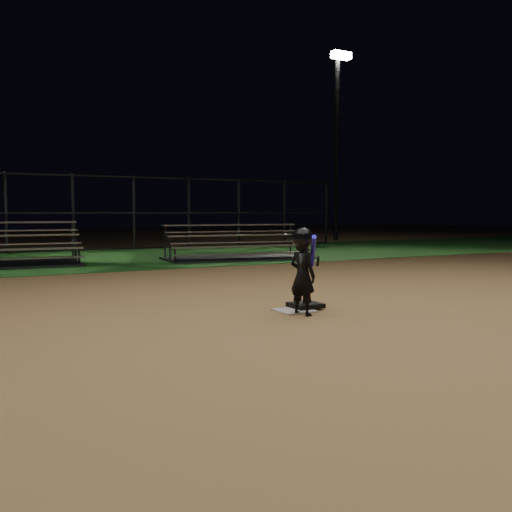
{
  "coord_description": "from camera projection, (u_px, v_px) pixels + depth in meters",
  "views": [
    {
      "loc": [
        -4.04,
        -6.2,
        1.27
      ],
      "look_at": [
        0.0,
        1.0,
        0.65
      ],
      "focal_mm": 40.86,
      "sensor_mm": 36.0,
      "label": 1
    }
  ],
  "objects": [
    {
      "name": "ground",
      "position": [
        294.0,
        312.0,
        7.46
      ],
      "size": [
        80.0,
        80.0,
        0.0
      ],
      "primitive_type": "plane",
      "color": "#AD834E",
      "rests_on": "ground"
    },
    {
      "name": "grass_strip",
      "position": [
        98.0,
        258.0,
        16.16
      ],
      "size": [
        60.0,
        8.0,
        0.01
      ],
      "primitive_type": "cube",
      "color": "#194C18",
      "rests_on": "ground"
    },
    {
      "name": "home_plate",
      "position": [
        294.0,
        311.0,
        7.46
      ],
      "size": [
        0.45,
        0.45,
        0.02
      ],
      "primitive_type": "cube",
      "color": "beige",
      "rests_on": "ground"
    },
    {
      "name": "batting_tee",
      "position": [
        306.0,
        296.0,
        7.64
      ],
      "size": [
        0.38,
        0.38,
        0.81
      ],
      "color": "black",
      "rests_on": "home_plate"
    },
    {
      "name": "child_batter",
      "position": [
        303.0,
        269.0,
        7.15
      ],
      "size": [
        0.45,
        0.61,
        1.09
      ],
      "rotation": [
        0.0,
        0.0,
        1.93
      ],
      "color": "black",
      "rests_on": "ground"
    },
    {
      "name": "bleacher_right",
      "position": [
        237.0,
        252.0,
        15.68
      ],
      "size": [
        4.04,
        2.34,
        0.94
      ],
      "rotation": [
        0.0,
        0.0,
        -0.13
      ],
      "color": "#A2A2A6",
      "rests_on": "ground"
    },
    {
      "name": "backstop_fence",
      "position": [
        73.0,
        213.0,
        18.67
      ],
      "size": [
        20.08,
        0.08,
        2.5
      ],
      "color": "#38383D",
      "rests_on": "ground"
    },
    {
      "name": "light_pole_right",
      "position": [
        338.0,
        130.0,
        25.94
      ],
      "size": [
        0.9,
        0.53,
        8.3
      ],
      "color": "#2D2D30",
      "rests_on": "ground"
    }
  ]
}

